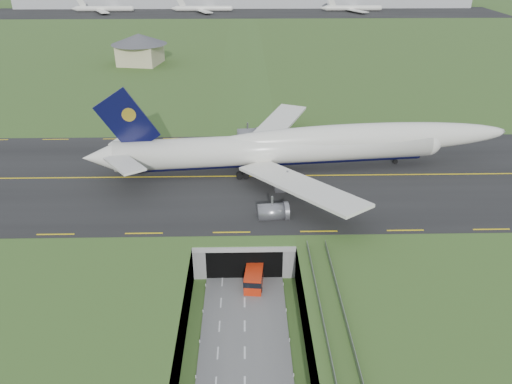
{
  "coord_description": "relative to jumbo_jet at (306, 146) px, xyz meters",
  "views": [
    {
      "loc": [
        0.42,
        -56.05,
        48.36
      ],
      "look_at": [
        2.08,
        20.0,
        9.29
      ],
      "focal_mm": 35.0,
      "sensor_mm": 36.0,
      "label": 1
    }
  ],
  "objects": [
    {
      "name": "ground",
      "position": [
        -12.37,
        -36.33,
        -11.04
      ],
      "size": [
        900.0,
        900.0,
        0.0
      ],
      "primitive_type": "plane",
      "color": "#3B5120",
      "rests_on": "ground"
    },
    {
      "name": "airfield_deck",
      "position": [
        -12.37,
        -36.33,
        -8.04
      ],
      "size": [
        800.0,
        800.0,
        6.0
      ],
      "primitive_type": "cube",
      "color": "gray",
      "rests_on": "ground"
    },
    {
      "name": "trench_road",
      "position": [
        -12.37,
        -43.83,
        -10.94
      ],
      "size": [
        12.0,
        75.0,
        0.2
      ],
      "primitive_type": "cube",
      "color": "slate",
      "rests_on": "ground"
    },
    {
      "name": "taxiway",
      "position": [
        -12.37,
        -3.33,
        -4.95
      ],
      "size": [
        800.0,
        44.0,
        0.18
      ],
      "primitive_type": "cube",
      "color": "black",
      "rests_on": "airfield_deck"
    },
    {
      "name": "tunnel_portal",
      "position": [
        -12.37,
        -19.61,
        -7.7
      ],
      "size": [
        17.0,
        22.3,
        6.0
      ],
      "color": "gray",
      "rests_on": "ground"
    },
    {
      "name": "jumbo_jet",
      "position": [
        0.0,
        0.0,
        0.0
      ],
      "size": [
        85.91,
        56.47,
        18.78
      ],
      "rotation": [
        0.0,
        0.0,
        0.1
      ],
      "color": "silver",
      "rests_on": "ground"
    },
    {
      "name": "shuttle_tram",
      "position": [
        -10.83,
        -29.43,
        -9.42
      ],
      "size": [
        3.44,
        7.41,
        2.93
      ],
      "rotation": [
        0.0,
        0.0,
        -0.11
      ],
      "color": "red",
      "rests_on": "ground"
    },
    {
      "name": "service_building",
      "position": [
        -50.59,
        95.19,
        1.48
      ],
      "size": [
        23.52,
        23.52,
        11.01
      ],
      "rotation": [
        0.0,
        0.0,
        -0.18
      ],
      "color": "#C1B68B",
      "rests_on": "ground"
    },
    {
      "name": "distant_hills",
      "position": [
        52.01,
        393.67,
        -15.04
      ],
      "size": [
        700.0,
        91.0,
        60.0
      ],
      "color": "#51615D",
      "rests_on": "ground"
    }
  ]
}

